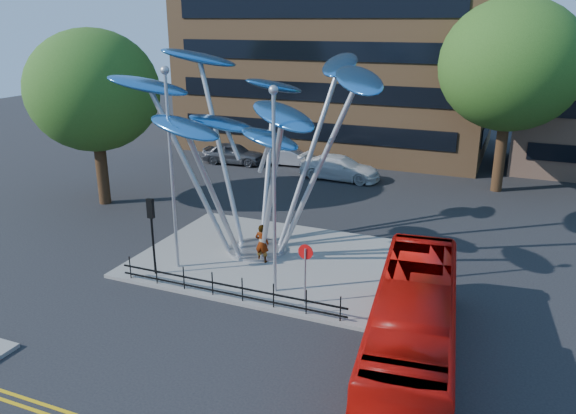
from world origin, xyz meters
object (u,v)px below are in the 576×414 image
at_px(pedestrian, 262,243).
at_px(parked_car_mid, 293,158).
at_px(tree_left, 93,91).
at_px(street_lamp_left, 170,153).
at_px(leaf_sculpture, 255,110).
at_px(street_lamp_right, 274,174).
at_px(parked_car_left, 234,153).
at_px(parked_car_right, 340,168).
at_px(no_entry_sign_island, 305,264).
at_px(red_bus, 413,327).
at_px(tree_right, 511,65).
at_px(traffic_light_island, 151,220).

distance_m(pedestrian, parked_car_mid, 18.45).
distance_m(tree_left, street_lamp_left, 11.60).
height_order(leaf_sculpture, street_lamp_right, leaf_sculpture).
bearing_deg(parked_car_left, parked_car_right, -101.86).
height_order(no_entry_sign_island, parked_car_mid, no_entry_sign_island).
xyz_separation_m(red_bus, pedestrian, (-7.82, 5.38, -0.41)).
height_order(street_lamp_right, parked_car_mid, street_lamp_right).
relative_size(leaf_sculpture, red_bus, 1.21).
relative_size(street_lamp_left, street_lamp_right, 1.06).
bearing_deg(red_bus, street_lamp_left, 156.24).
height_order(street_lamp_left, parked_car_left, street_lamp_left).
xyz_separation_m(street_lamp_left, parked_car_right, (2.14, 17.22, -4.53)).
height_order(tree_right, tree_left, tree_right).
height_order(no_entry_sign_island, parked_car_right, no_entry_sign_island).
bearing_deg(traffic_light_island, no_entry_sign_island, 0.13).
distance_m(no_entry_sign_island, pedestrian, 4.42).
bearing_deg(pedestrian, tree_right, -118.87).
bearing_deg(no_entry_sign_island, parked_car_right, 103.46).
relative_size(leaf_sculpture, parked_car_mid, 3.31).
height_order(no_entry_sign_island, parked_car_left, no_entry_sign_island).
bearing_deg(street_lamp_left, no_entry_sign_island, -8.61).
height_order(parked_car_mid, parked_car_right, parked_car_right).
height_order(no_entry_sign_island, pedestrian, no_entry_sign_island).
bearing_deg(leaf_sculpture, parked_car_right, 91.17).
height_order(tree_right, parked_car_right, tree_right).
bearing_deg(street_lamp_left, pedestrian, 30.59).
bearing_deg(traffic_light_island, parked_car_mid, 95.17).
height_order(tree_right, no_entry_sign_island, tree_right).
distance_m(leaf_sculpture, traffic_light_island, 6.65).
bearing_deg(no_entry_sign_island, parked_car_mid, 113.38).
distance_m(tree_left, parked_car_mid, 16.06).
distance_m(leaf_sculpture, red_bus, 12.18).
height_order(red_bus, parked_car_right, red_bus).
distance_m(traffic_light_island, parked_car_right, 18.50).
bearing_deg(street_lamp_left, traffic_light_island, -116.57).
height_order(red_bus, pedestrian, red_bus).
height_order(street_lamp_right, red_bus, street_lamp_right).
relative_size(tree_right, street_lamp_right, 1.46).
xyz_separation_m(street_lamp_left, no_entry_sign_island, (6.50, -0.98, -3.54)).
height_order(tree_left, street_lamp_right, tree_left).
relative_size(tree_left, parked_car_right, 1.81).
height_order(leaf_sculpture, red_bus, leaf_sculpture).
bearing_deg(leaf_sculpture, traffic_light_island, -125.04).
distance_m(pedestrian, parked_car_right, 15.33).
bearing_deg(parked_car_right, street_lamp_left, 175.20).
bearing_deg(parked_car_right, parked_car_mid, 65.44).
xyz_separation_m(tree_right, leaf_sculpture, (-10.07, -15.32, -1.16)).
distance_m(street_lamp_right, parked_car_mid, 21.77).
bearing_deg(tree_right, parked_car_left, -179.46).
height_order(leaf_sculpture, no_entry_sign_island, leaf_sculpture).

